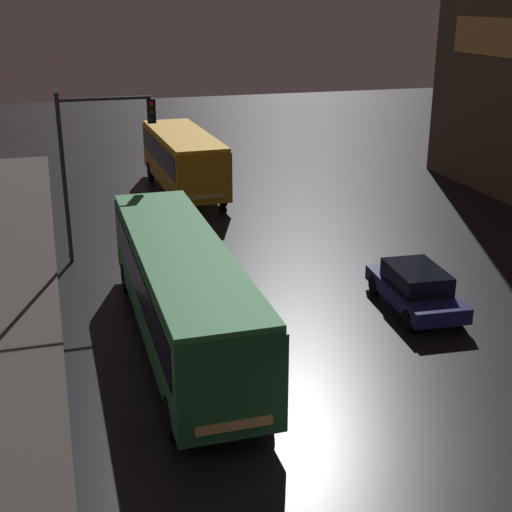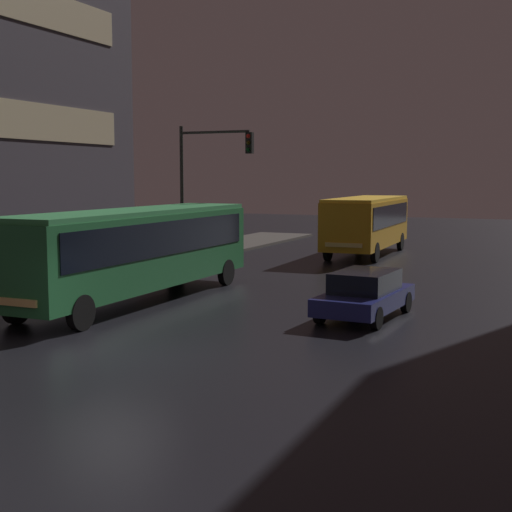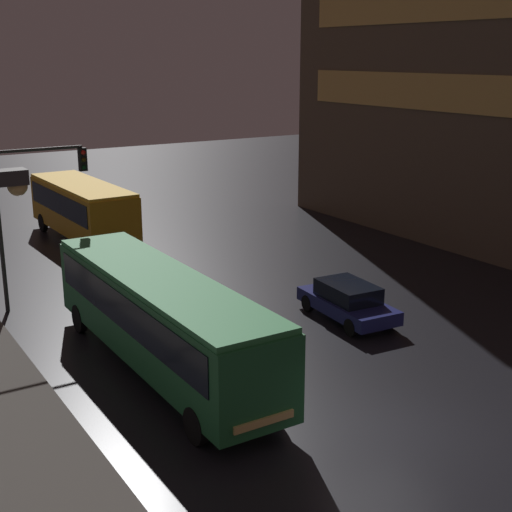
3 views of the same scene
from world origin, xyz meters
TOP-DOWN VIEW (x-y plane):
  - ground_plane at (0.00, 0.00)m, footprint 120.00×120.00m
  - sidewalk_left at (-9.00, 10.00)m, footprint 4.00×48.00m
  - bus_near at (-3.60, 6.54)m, footprint 2.52×11.85m
  - bus_far at (-0.28, 23.55)m, footprint 2.88×9.33m
  - car_taxi at (4.14, 6.94)m, footprint 2.14×4.39m
  - traffic_light_main at (-5.21, 14.55)m, footprint 3.58×0.35m

SIDE VIEW (x-z plane):
  - ground_plane at x=0.00m, z-range 0.00..0.00m
  - sidewalk_left at x=-9.00m, z-range 0.00..0.15m
  - car_taxi at x=4.14m, z-range 0.03..1.43m
  - bus_far at x=-0.28m, z-range 0.36..3.43m
  - bus_near at x=-3.60m, z-range 0.36..3.47m
  - traffic_light_main at x=-5.21m, z-range 1.15..7.56m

